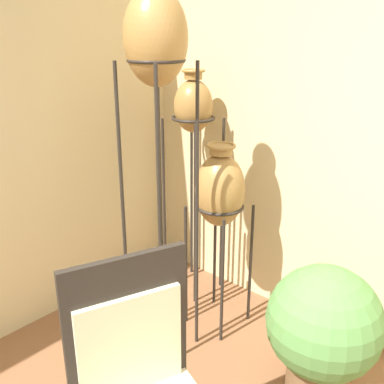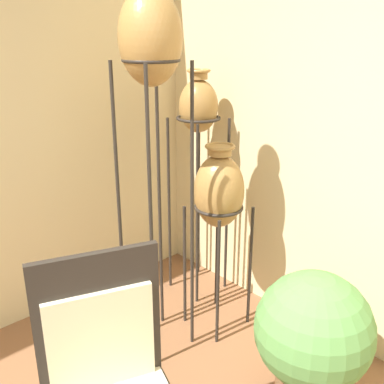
{
  "view_description": "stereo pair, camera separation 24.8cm",
  "coord_description": "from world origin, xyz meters",
  "px_view_note": "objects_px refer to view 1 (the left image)",
  "views": [
    {
      "loc": [
        -0.33,
        -0.33,
        1.85
      ],
      "look_at": [
        1.63,
        1.41,
        0.89
      ],
      "focal_mm": 42.0,
      "sensor_mm": 36.0,
      "label": 1
    },
    {
      "loc": [
        -0.15,
        -0.51,
        1.85
      ],
      "look_at": [
        1.63,
        1.41,
        0.89
      ],
      "focal_mm": 42.0,
      "sensor_mm": 36.0,
      "label": 2
    }
  ],
  "objects_px": {
    "vase_stand_tall": "(156,46)",
    "vase_stand_medium": "(193,113)",
    "potted_plant": "(323,328)",
    "vase_stand_short": "(220,192)"
  },
  "relations": [
    {
      "from": "vase_stand_tall",
      "to": "vase_stand_short",
      "type": "height_order",
      "value": "vase_stand_tall"
    },
    {
      "from": "vase_stand_medium",
      "to": "potted_plant",
      "type": "relative_size",
      "value": 2.18
    },
    {
      "from": "vase_stand_medium",
      "to": "potted_plant",
      "type": "distance_m",
      "value": 1.55
    },
    {
      "from": "vase_stand_tall",
      "to": "vase_stand_medium",
      "type": "xyz_separation_m",
      "value": [
        0.62,
        0.3,
        -0.45
      ]
    },
    {
      "from": "vase_stand_tall",
      "to": "vase_stand_medium",
      "type": "distance_m",
      "value": 0.82
    },
    {
      "from": "vase_stand_medium",
      "to": "potted_plant",
      "type": "bearing_deg",
      "value": -106.3
    },
    {
      "from": "vase_stand_tall",
      "to": "vase_stand_medium",
      "type": "relative_size",
      "value": 1.33
    },
    {
      "from": "vase_stand_tall",
      "to": "vase_stand_medium",
      "type": "bearing_deg",
      "value": 25.94
    },
    {
      "from": "vase_stand_short",
      "to": "vase_stand_tall",
      "type": "bearing_deg",
      "value": 165.78
    },
    {
      "from": "vase_stand_medium",
      "to": "vase_stand_short",
      "type": "relative_size",
      "value": 1.32
    }
  ]
}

